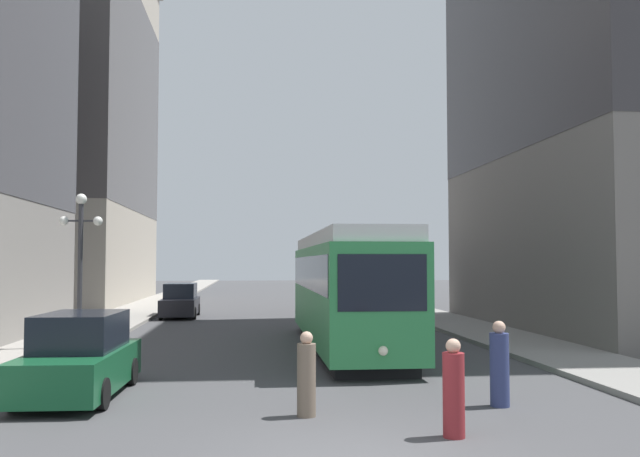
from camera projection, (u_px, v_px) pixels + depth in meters
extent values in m
cube|color=gray|center=(159.00, 302.00, 48.85)|extent=(3.17, 120.00, 0.15)
cube|color=gray|center=(377.00, 300.00, 50.54)|extent=(3.17, 120.00, 0.15)
cube|color=black|center=(345.00, 343.00, 22.81)|extent=(2.28, 12.34, 0.35)
cube|color=#2D8447|center=(345.00, 293.00, 22.90)|extent=(2.68, 13.41, 3.10)
cube|color=black|center=(345.00, 272.00, 22.93)|extent=(2.71, 12.88, 1.08)
cube|color=silver|center=(345.00, 241.00, 22.99)|extent=(2.47, 13.15, 0.44)
cube|color=black|center=(382.00, 283.00, 16.29)|extent=(2.21, 0.09, 1.40)
sphere|color=#F2EACC|center=(383.00, 351.00, 16.13)|extent=(0.24, 0.24, 0.24)
cube|color=black|center=(364.00, 310.00, 38.86)|extent=(2.63, 11.54, 0.35)
cube|color=#B7B7BA|center=(363.00, 280.00, 38.95)|extent=(3.05, 12.55, 3.10)
cube|color=black|center=(363.00, 271.00, 38.98)|extent=(3.06, 12.05, 1.30)
cube|color=black|center=(390.00, 277.00, 32.83)|extent=(2.31, 0.17, 1.71)
cylinder|color=black|center=(14.00, 395.00, 13.15)|extent=(0.20, 0.65, 0.64)
cylinder|color=black|center=(59.00, 372.00, 15.90)|extent=(0.20, 0.65, 0.64)
cylinder|color=black|center=(103.00, 394.00, 13.27)|extent=(0.20, 0.65, 0.64)
cylinder|color=black|center=(132.00, 371.00, 16.02)|extent=(0.20, 0.65, 0.64)
cube|color=#14512D|center=(79.00, 369.00, 14.60)|extent=(1.96, 4.52, 0.84)
cube|color=black|center=(81.00, 331.00, 14.75)|extent=(1.67, 2.51, 0.80)
cylinder|color=black|center=(161.00, 314.00, 34.26)|extent=(0.19, 0.64, 0.64)
cylinder|color=black|center=(167.00, 310.00, 37.11)|extent=(0.19, 0.64, 0.64)
cylinder|color=black|center=(194.00, 313.00, 34.45)|extent=(0.19, 0.64, 0.64)
cylinder|color=black|center=(198.00, 309.00, 37.30)|extent=(0.19, 0.64, 0.64)
cube|color=black|center=(180.00, 306.00, 35.79)|extent=(1.84, 4.64, 0.84)
cube|color=black|center=(181.00, 291.00, 35.95)|extent=(1.60, 2.56, 0.80)
cylinder|color=maroon|center=(454.00, 395.00, 11.23)|extent=(0.37, 0.37, 1.41)
sphere|color=tan|center=(453.00, 346.00, 11.27)|extent=(0.25, 0.25, 0.25)
cylinder|color=#6B5B4C|center=(306.00, 380.00, 12.75)|extent=(0.36, 0.36, 1.38)
sphere|color=tan|center=(306.00, 338.00, 12.79)|extent=(0.25, 0.25, 0.25)
cylinder|color=navy|center=(500.00, 370.00, 13.64)|extent=(0.39, 0.39, 1.49)
sphere|color=tan|center=(499.00, 327.00, 13.69)|extent=(0.27, 0.27, 0.27)
cylinder|color=#333338|center=(80.00, 275.00, 22.11)|extent=(0.16, 0.16, 4.74)
sphere|color=white|center=(81.00, 199.00, 22.24)|extent=(0.36, 0.36, 0.36)
sphere|color=white|center=(64.00, 221.00, 22.15)|extent=(0.31, 0.31, 0.31)
sphere|color=white|center=(98.00, 221.00, 22.26)|extent=(0.31, 0.31, 0.31)
cube|color=#333338|center=(81.00, 221.00, 22.20)|extent=(1.10, 0.06, 0.06)
cube|color=#A89E8E|center=(29.00, 119.00, 47.93)|extent=(15.30, 20.62, 26.46)
cube|color=#544F4E|center=(30.00, 101.00, 47.99)|extent=(15.34, 20.66, 15.88)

